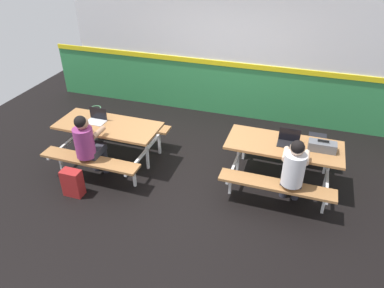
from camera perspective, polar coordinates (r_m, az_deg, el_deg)
The scene contains 12 objects.
ground_plane at distance 6.15m, azimuth 0.04°, elevation -4.37°, with size 10.00×10.00×0.02m, color black.
accent_backdrop at distance 7.56m, azimuth 5.52°, elevation 13.38°, with size 8.00×0.14×2.60m.
picnic_table_left at distance 6.24m, azimuth -13.02°, elevation 1.69°, with size 1.75×1.57×0.74m.
picnic_table_right at distance 5.73m, azimuth 14.21°, elevation -1.45°, with size 1.75×1.57×0.74m.
student_nearer at distance 5.80m, azimuth -16.20°, elevation 0.25°, with size 0.36×0.53×1.21m.
student_further at distance 5.19m, azimuth 15.81°, elevation -3.78°, with size 0.36×0.53×1.21m.
laptop_silver at distance 6.28m, azimuth -14.88°, elevation 3.85°, with size 0.32×0.22×0.22m.
laptop_dark at distance 5.65m, azimuth 15.04°, elevation 0.48°, with size 0.32×0.22×0.22m.
toolbox_grey at distance 5.62m, azimuth 19.93°, elevation -0.34°, with size 0.40×0.18×0.18m.
backpack_dark at distance 6.78m, azimuth 18.99°, elevation -0.27°, with size 0.30×0.22×0.44m.
tote_bag_bright at distance 7.64m, azimuth -14.76°, elevation 4.03°, with size 0.34×0.21×0.43m.
satchel_spare at distance 5.83m, azimuth -18.35°, elevation -5.86°, with size 0.30×0.22×0.44m.
Camera 1 is at (1.52, -4.72, 3.63)m, focal length 33.67 mm.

